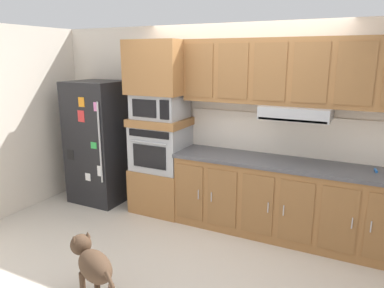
# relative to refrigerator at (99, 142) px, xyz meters

# --- Properties ---
(ground_plane) EXTENTS (9.60, 9.60, 0.00)m
(ground_plane) POSITION_rel_refrigerator_xyz_m (2.00, -0.68, -0.88)
(ground_plane) COLOR beige
(back_kitchen_wall) EXTENTS (6.20, 0.12, 2.50)m
(back_kitchen_wall) POSITION_rel_refrigerator_xyz_m (2.00, 0.43, 0.37)
(back_kitchen_wall) COLOR silver
(back_kitchen_wall) RESTS_ON ground
(side_panel_left) EXTENTS (0.12, 7.10, 2.50)m
(side_panel_left) POSITION_rel_refrigerator_xyz_m (-0.80, -0.68, 0.37)
(side_panel_left) COLOR silver
(side_panel_left) RESTS_ON ground
(refrigerator) EXTENTS (0.76, 0.73, 1.76)m
(refrigerator) POSITION_rel_refrigerator_xyz_m (0.00, 0.00, 0.00)
(refrigerator) COLOR black
(refrigerator) RESTS_ON ground
(oven_base_cabinet) EXTENTS (0.74, 0.62, 0.60)m
(oven_base_cabinet) POSITION_rel_refrigerator_xyz_m (1.01, 0.07, -0.58)
(oven_base_cabinet) COLOR #996638
(oven_base_cabinet) RESTS_ON ground
(built_in_oven) EXTENTS (0.70, 0.62, 0.60)m
(built_in_oven) POSITION_rel_refrigerator_xyz_m (1.01, 0.07, 0.02)
(built_in_oven) COLOR #A8AAAF
(built_in_oven) RESTS_ON oven_base_cabinet
(appliance_mid_shelf) EXTENTS (0.74, 0.62, 0.10)m
(appliance_mid_shelf) POSITION_rel_refrigerator_xyz_m (1.01, 0.07, 0.37)
(appliance_mid_shelf) COLOR #996638
(appliance_mid_shelf) RESTS_ON built_in_oven
(microwave) EXTENTS (0.64, 0.54, 0.32)m
(microwave) POSITION_rel_refrigerator_xyz_m (1.01, 0.07, 0.58)
(microwave) COLOR #A8AAAF
(microwave) RESTS_ON appliance_mid_shelf
(appliance_upper_cabinet) EXTENTS (0.74, 0.62, 0.68)m
(appliance_upper_cabinet) POSITION_rel_refrigerator_xyz_m (1.01, 0.07, 1.08)
(appliance_upper_cabinet) COLOR #996638
(appliance_upper_cabinet) RESTS_ON microwave
(lower_cabinet_run) EXTENTS (3.02, 0.63, 0.88)m
(lower_cabinet_run) POSITION_rel_refrigerator_xyz_m (2.89, 0.07, -0.44)
(lower_cabinet_run) COLOR #996638
(lower_cabinet_run) RESTS_ON ground
(countertop_slab) EXTENTS (3.06, 0.64, 0.04)m
(countertop_slab) POSITION_rel_refrigerator_xyz_m (2.89, 0.07, 0.02)
(countertop_slab) COLOR #4C4C51
(countertop_slab) RESTS_ON lower_cabinet_run
(backsplash_panel) EXTENTS (3.06, 0.02, 0.50)m
(backsplash_panel) POSITION_rel_refrigerator_xyz_m (2.89, 0.36, 0.29)
(backsplash_panel) COLOR white
(backsplash_panel) RESTS_ON countertop_slab
(upper_cabinet_with_hood) EXTENTS (3.02, 0.48, 0.88)m
(upper_cabinet_with_hood) POSITION_rel_refrigerator_xyz_m (2.88, 0.19, 1.02)
(upper_cabinet_with_hood) COLOR #996638
(upper_cabinet_with_hood) RESTS_ON backsplash_panel
(screwdriver) EXTENTS (0.14, 0.13, 0.03)m
(screwdriver) POSITION_rel_refrigerator_xyz_m (3.62, 0.12, 0.05)
(screwdriver) COLOR blue
(screwdriver) RESTS_ON countertop_slab
(dog) EXTENTS (0.76, 0.44, 0.54)m
(dog) POSITION_rel_refrigerator_xyz_m (1.47, -1.86, -0.52)
(dog) COLOR #473323
(dog) RESTS_ON ground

